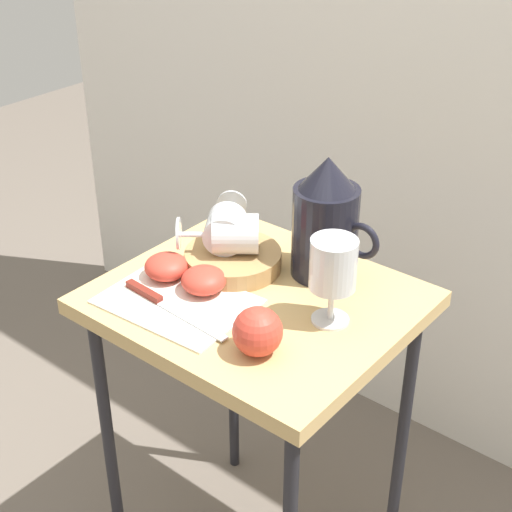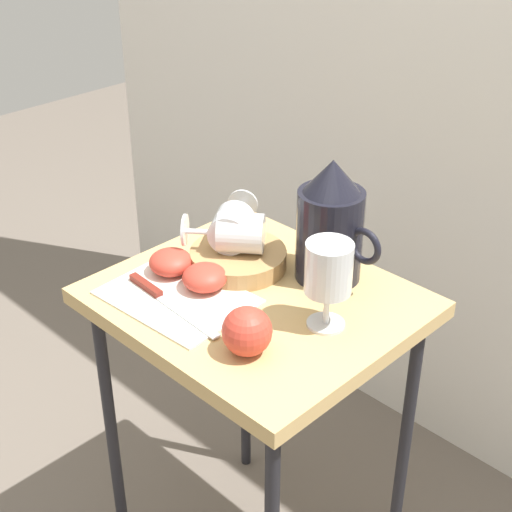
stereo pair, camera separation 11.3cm
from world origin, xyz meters
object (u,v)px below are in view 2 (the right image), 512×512
object	(u,v)px
basket_tray	(238,259)
knife	(160,296)
wine_glass_tipped_far	(238,233)
apple_half_left	(171,262)
table	(256,330)
apple_whole	(247,331)
pitcher	(330,232)
apple_half_right	(205,277)
wine_glass_tipped_near	(232,227)
wine_glass_upright	(328,273)

from	to	relation	value
basket_tray	knife	world-z (taller)	basket_tray
wine_glass_tipped_far	apple_half_left	size ratio (longest dim) A/B	1.98
wine_glass_tipped_far	table	bearing A→B (deg)	-26.97
basket_tray	knife	distance (m)	0.18
apple_whole	basket_tray	bearing A→B (deg)	138.94
pitcher	apple_whole	bearing A→B (deg)	-77.82
pitcher	wine_glass_tipped_far	xyz separation A→B (m)	(-0.14, -0.09, -0.02)
table	basket_tray	world-z (taller)	basket_tray
apple_half_right	knife	distance (m)	0.09
table	basket_tray	distance (m)	0.14
table	wine_glass_tipped_near	xyz separation A→B (m)	(-0.12, 0.05, 0.15)
basket_tray	apple_half_left	bearing A→B (deg)	-123.25
apple_whole	knife	bearing A→B (deg)	-179.31
table	apple_half_right	bearing A→B (deg)	-146.47
apple_half_right	apple_whole	size ratio (longest dim) A/B	1.00
wine_glass_upright	apple_whole	bearing A→B (deg)	-105.54
table	apple_half_right	size ratio (longest dim) A/B	8.69
table	wine_glass_tipped_far	bearing A→B (deg)	153.03
pitcher	wine_glass_tipped_far	distance (m)	0.17
wine_glass_tipped_near	apple_half_right	distance (m)	0.12
wine_glass_upright	wine_glass_tipped_far	distance (m)	0.24
pitcher	apple_half_left	distance (m)	0.29
table	wine_glass_tipped_near	bearing A→B (deg)	154.67
apple_whole	apple_half_right	bearing A→B (deg)	157.65
wine_glass_tipped_near	apple_half_left	distance (m)	0.13
basket_tray	apple_half_left	distance (m)	0.13
basket_tray	apple_half_right	xyz separation A→B (m)	(0.01, -0.10, 0.01)
basket_tray	wine_glass_tipped_far	size ratio (longest dim) A/B	1.14
wine_glass_tipped_far	knife	bearing A→B (deg)	-95.68
wine_glass_upright	apple_half_right	world-z (taller)	wine_glass_upright
wine_glass_tipped_near	basket_tray	bearing A→B (deg)	-20.82
wine_glass_tipped_near	apple_half_right	size ratio (longest dim) A/B	1.94
basket_tray	wine_glass_tipped_near	world-z (taller)	wine_glass_tipped_near
wine_glass_upright	apple_half_right	xyz separation A→B (m)	(-0.22, -0.07, -0.08)
wine_glass_tipped_far	apple_half_right	world-z (taller)	wine_glass_tipped_far
basket_tray	apple_whole	distance (m)	0.26
apple_whole	knife	world-z (taller)	apple_whole
wine_glass_tipped_near	apple_whole	distance (m)	0.29
apple_half_right	apple_half_left	bearing A→B (deg)	-174.58
apple_whole	table	bearing A→B (deg)	129.86
apple_whole	wine_glass_upright	bearing A→B (deg)	74.46
wine_glass_tipped_far	knife	size ratio (longest dim) A/B	0.65
basket_tray	pitcher	size ratio (longest dim) A/B	0.78
wine_glass_tipped_near	knife	distance (m)	0.19
wine_glass_upright	knife	world-z (taller)	wine_glass_upright
pitcher	apple_half_right	bearing A→B (deg)	-123.49
knife	basket_tray	bearing A→B (deg)	84.54
basket_tray	wine_glass_tipped_far	world-z (taller)	wine_glass_tipped_far
table	pitcher	xyz separation A→B (m)	(0.05, 0.14, 0.17)
basket_tray	wine_glass_upright	world-z (taller)	wine_glass_upright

